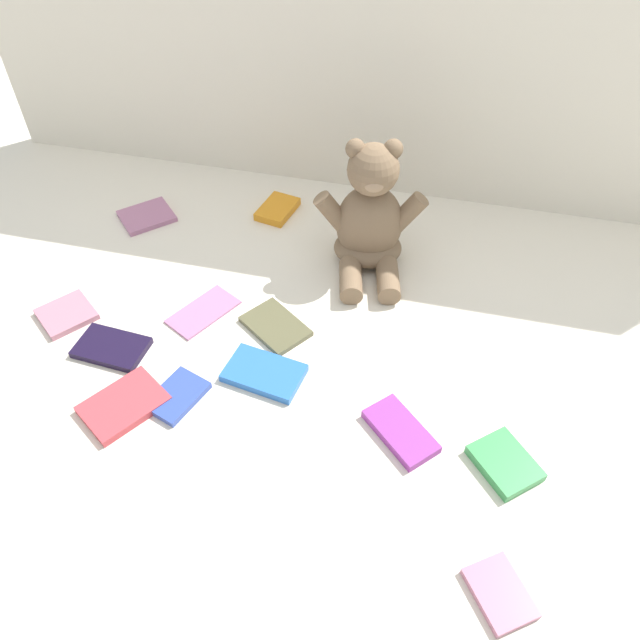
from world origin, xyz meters
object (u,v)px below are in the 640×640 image
object	(u,v)px
book_case_9	(505,463)
book_case_10	(112,348)
book_case_6	(67,314)
book_case_2	(147,216)
book_case_5	(500,593)
book_case_0	(177,396)
book_case_1	(278,209)
book_case_4	(264,373)
book_case_8	(275,326)
book_case_11	(203,311)
teddy_bear	(370,221)
book_case_7	(401,431)
book_case_3	(124,405)

from	to	relation	value
book_case_9	book_case_10	world-z (taller)	book_case_9
book_case_6	book_case_10	distance (m)	0.14
book_case_2	book_case_5	size ratio (longest dim) A/B	1.22
book_case_0	book_case_10	distance (m)	0.18
book_case_0	book_case_9	bearing A→B (deg)	-161.32
book_case_1	book_case_4	size ratio (longest dim) A/B	0.76
book_case_2	book_case_8	size ratio (longest dim) A/B	0.90
book_case_9	book_case_11	size ratio (longest dim) A/B	0.73
teddy_bear	book_case_5	world-z (taller)	teddy_bear
book_case_8	book_case_0	bearing A→B (deg)	4.60
book_case_7	book_case_11	bearing A→B (deg)	-71.19
book_case_1	book_case_9	distance (m)	0.78
book_case_11	book_case_0	bearing A→B (deg)	127.03
book_case_3	book_case_5	xyz separation A→B (m)	(0.64, -0.17, -0.00)
book_case_10	book_case_6	bearing A→B (deg)	68.83
book_case_3	book_case_5	size ratio (longest dim) A/B	1.44
book_case_1	book_case_11	size ratio (longest dim) A/B	0.75
book_case_10	book_case_11	distance (m)	0.19
teddy_bear	book_case_2	distance (m)	0.54
book_case_4	book_case_5	size ratio (longest dim) A/B	1.47
book_case_4	book_case_11	distance (m)	0.21
book_case_6	book_case_9	world-z (taller)	book_case_9
book_case_0	book_case_5	size ratio (longest dim) A/B	1.09
book_case_9	book_case_10	size ratio (longest dim) A/B	0.79
book_case_1	book_case_6	bearing A→B (deg)	65.63
book_case_2	book_case_11	distance (m)	0.36
book_case_0	book_case_7	world-z (taller)	book_case_7
book_case_10	book_case_11	size ratio (longest dim) A/B	0.93
book_case_2	book_case_10	bearing A→B (deg)	150.72
book_case_5	book_case_9	size ratio (longest dim) A/B	0.91
teddy_bear	book_case_1	distance (m)	0.28
book_case_4	book_case_7	bearing A→B (deg)	-95.31
book_case_1	book_case_2	size ratio (longest dim) A/B	0.91
book_case_5	book_case_8	size ratio (longest dim) A/B	0.74
book_case_4	book_case_5	distance (m)	0.52
book_case_4	book_case_8	distance (m)	0.12
book_case_1	book_case_5	bearing A→B (deg)	136.45
book_case_0	book_case_5	world-z (taller)	same
book_case_2	book_case_9	bearing A→B (deg)	-164.50
book_case_5	book_case_4	bearing A→B (deg)	110.50
book_case_6	book_case_8	bearing A→B (deg)	136.76
book_case_5	book_case_9	bearing A→B (deg)	54.95
book_case_3	book_case_10	bearing A→B (deg)	158.19
book_case_9	book_case_10	xyz separation A→B (m)	(-0.72, 0.08, -0.00)
book_case_2	book_case_9	size ratio (longest dim) A/B	1.12
book_case_8	book_case_11	size ratio (longest dim) A/B	0.91
book_case_1	book_case_11	xyz separation A→B (m)	(-0.05, -0.36, -0.00)
book_case_5	book_case_9	xyz separation A→B (m)	(-0.00, 0.21, 0.00)
book_case_3	book_case_6	world-z (taller)	book_case_3
book_case_10	book_case_5	bearing A→B (deg)	-107.45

